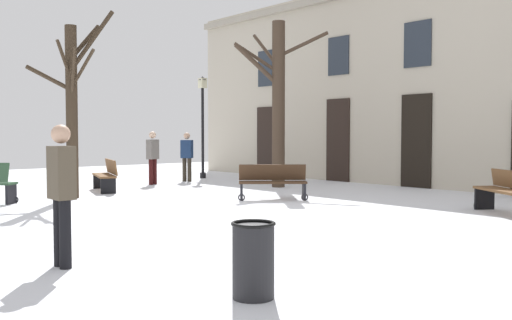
# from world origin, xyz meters

# --- Properties ---
(ground_plane) EXTENTS (33.85, 33.85, 0.00)m
(ground_plane) POSITION_xyz_m (0.00, 0.00, 0.00)
(ground_plane) COLOR white
(building_facade) EXTENTS (21.16, 0.60, 6.49)m
(building_facade) POSITION_xyz_m (0.01, 8.26, 3.29)
(building_facade) COLOR #BCB29E
(building_facade) RESTS_ON ground
(tree_near_facade) EXTENTS (2.45, 2.40, 5.08)m
(tree_near_facade) POSITION_xyz_m (-2.96, 5.07, 2.70)
(tree_near_facade) COLOR #423326
(tree_near_facade) RESTS_ON ground
(tree_foreground) EXTENTS (2.30, 1.97, 4.75)m
(tree_foreground) POSITION_xyz_m (-4.17, -0.81, 2.41)
(tree_foreground) COLOR #382B1E
(tree_foreground) RESTS_ON ground
(streetlamp) EXTENTS (0.30, 0.30, 3.69)m
(streetlamp) POSITION_xyz_m (-7.25, 5.38, 2.26)
(streetlamp) COLOR black
(streetlamp) RESTS_ON ground
(litter_bin) EXTENTS (0.44, 0.44, 0.75)m
(litter_bin) POSITION_xyz_m (5.32, -3.08, 0.38)
(litter_bin) COLOR black
(litter_bin) RESTS_ON ground
(bench_near_center_tree) EXTENTS (1.38, 1.55, 0.86)m
(bench_near_center_tree) POSITION_xyz_m (-0.62, 2.69, 0.45)
(bench_near_center_tree) COLOR #3D2819
(bench_near_center_tree) RESTS_ON ground
(bench_near_lamp) EXTENTS (1.81, 0.99, 0.89)m
(bench_near_lamp) POSITION_xyz_m (-5.25, 0.60, 0.46)
(bench_near_lamp) COLOR brown
(bench_near_lamp) RESTS_ON ground
(bench_back_to_back_right) EXTENTS (1.79, 1.48, 0.88)m
(bench_back_to_back_right) POSITION_xyz_m (4.39, 4.41, 0.47)
(bench_back_to_back_right) COLOR brown
(bench_back_to_back_right) RESTS_ON ground
(person_near_bench) EXTENTS (0.33, 0.43, 1.68)m
(person_near_bench) POSITION_xyz_m (-6.15, 2.64, 0.93)
(person_near_bench) COLOR #350F0F
(person_near_bench) RESTS_ON ground
(person_crossing_plaza) EXTENTS (0.44, 0.39, 1.65)m
(person_crossing_plaza) POSITION_xyz_m (-6.42, 4.13, 0.91)
(person_crossing_plaza) COLOR #2D271E
(person_crossing_plaza) RESTS_ON ground
(person_strolling) EXTENTS (0.38, 0.23, 1.71)m
(person_strolling) POSITION_xyz_m (2.85, -3.97, 0.95)
(person_strolling) COLOR black
(person_strolling) RESTS_ON ground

